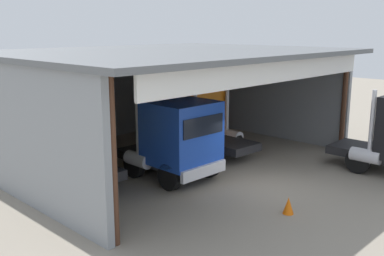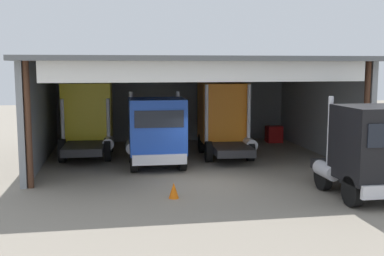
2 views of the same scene
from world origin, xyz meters
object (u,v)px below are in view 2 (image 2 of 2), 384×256
truck_yellow_right_bay (88,118)px  truck_orange_center_bay (224,118)px  truck_blue_center_right_bay (156,131)px  traffic_cone (174,190)px  tool_cart (274,134)px  oil_drum (269,133)px  truck_black_left_bay (373,150)px

truck_yellow_right_bay → truck_orange_center_bay: truck_yellow_right_bay is taller
truck_blue_center_right_bay → traffic_cone: (0.14, -5.06, -1.41)m
truck_blue_center_right_bay → truck_orange_center_bay: truck_orange_center_bay is taller
truck_orange_center_bay → tool_cart: (3.95, 3.43, -1.45)m
oil_drum → traffic_cone: size_ratio=1.65×
oil_drum → truck_blue_center_right_bay: bearing=-138.8°
truck_orange_center_bay → truck_black_left_bay: 9.41m
truck_yellow_right_bay → oil_drum: truck_yellow_right_bay is taller
truck_blue_center_right_bay → truck_orange_center_bay: (3.74, 2.56, 0.26)m
truck_blue_center_right_bay → truck_black_left_bay: bearing=138.3°
tool_cart → truck_orange_center_bay: bearing=-139.1°
truck_black_left_bay → oil_drum: truck_black_left_bay is taller
truck_yellow_right_bay → truck_blue_center_right_bay: (3.17, -3.67, -0.27)m
truck_yellow_right_bay → oil_drum: bearing=17.5°
truck_black_left_bay → oil_drum: 13.02m
truck_yellow_right_bay → truck_black_left_bay: truck_yellow_right_bay is taller
truck_yellow_right_bay → truck_black_left_bay: bearing=-42.6°
truck_yellow_right_bay → truck_blue_center_right_bay: 4.86m
oil_drum → truck_black_left_bay: bearing=-93.1°
truck_black_left_bay → truck_yellow_right_bay: bearing=-45.1°
tool_cart → traffic_cone: bearing=-124.4°
truck_orange_center_bay → oil_drum: (3.86, 4.08, -1.49)m
truck_orange_center_bay → traffic_cone: (-3.60, -7.62, -1.67)m
truck_yellow_right_bay → truck_blue_center_right_bay: size_ratio=1.20×
truck_orange_center_bay → traffic_cone: size_ratio=9.50×
truck_blue_center_right_bay → truck_black_left_bay: (6.90, -6.30, 0.04)m
truck_yellow_right_bay → truck_orange_center_bay: bearing=-7.0°
truck_black_left_bay → tool_cart: truck_black_left_bay is taller
truck_black_left_bay → traffic_cone: (-6.76, 1.24, -1.45)m
tool_cart → traffic_cone: size_ratio=1.79×
oil_drum → traffic_cone: bearing=-122.5°
truck_black_left_bay → oil_drum: (0.70, 12.94, -1.27)m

